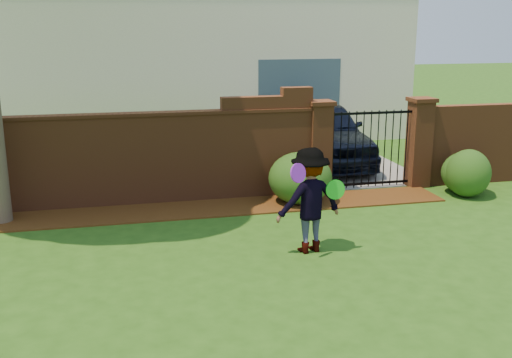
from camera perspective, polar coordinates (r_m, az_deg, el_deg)
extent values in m
cube|color=#254D13|center=(8.12, -1.14, -9.87)|extent=(80.00, 80.00, 0.01)
cube|color=#3D200B|center=(11.10, -9.52, -3.13)|extent=(11.10, 1.08, 0.03)
cube|color=brown|center=(11.53, -15.87, 1.47)|extent=(8.70, 0.25, 1.70)
cube|color=brown|center=(11.68, 1.04, 7.18)|extent=(1.80, 0.25, 0.30)
cube|color=brown|center=(11.81, 3.90, 8.35)|extent=(0.60, 0.25, 0.16)
cube|color=brown|center=(11.37, -16.18, 5.79)|extent=(8.70, 0.31, 0.06)
cube|color=brown|center=(14.08, 22.48, 3.22)|extent=(4.00, 0.25, 1.70)
cube|color=brown|center=(12.15, 6.06, 2.84)|extent=(0.42, 0.42, 1.80)
cube|color=brown|center=(11.99, 6.18, 7.24)|extent=(0.50, 0.50, 0.08)
cube|color=brown|center=(13.02, 15.28, 3.20)|extent=(0.42, 0.42, 1.80)
cube|color=brown|center=(12.88, 15.56, 7.30)|extent=(0.50, 0.50, 0.08)
cylinder|color=black|center=(12.25, 7.35, 2.67)|extent=(0.02, 0.02, 1.60)
cylinder|color=black|center=(12.31, 8.05, 2.70)|extent=(0.02, 0.02, 1.60)
cylinder|color=black|center=(12.37, 8.76, 2.73)|extent=(0.02, 0.02, 1.60)
cylinder|color=black|center=(12.43, 9.45, 2.76)|extent=(0.02, 0.02, 1.60)
cylinder|color=black|center=(12.49, 10.14, 2.79)|extent=(0.02, 0.02, 1.60)
cylinder|color=black|center=(12.55, 10.82, 2.81)|extent=(0.02, 0.02, 1.60)
cylinder|color=black|center=(12.62, 11.49, 2.84)|extent=(0.02, 0.02, 1.60)
cylinder|color=black|center=(12.69, 12.16, 2.87)|extent=(0.02, 0.02, 1.60)
cylinder|color=black|center=(12.75, 12.82, 2.89)|extent=(0.02, 0.02, 1.60)
cylinder|color=black|center=(12.82, 13.47, 2.92)|extent=(0.02, 0.02, 1.60)
cylinder|color=black|center=(12.90, 14.12, 2.94)|extent=(0.02, 0.02, 1.60)
cube|color=black|center=(12.72, 10.66, -0.41)|extent=(1.78, 0.03, 0.05)
cube|color=black|center=(12.42, 10.98, 6.20)|extent=(1.78, 0.03, 0.05)
cube|color=gray|center=(16.38, 5.10, 2.74)|extent=(3.20, 8.00, 0.01)
cube|color=#EEE6C7|center=(19.40, -5.72, 13.48)|extent=(12.00, 6.00, 6.00)
cube|color=#384C5B|center=(17.17, 4.10, 7.35)|extent=(2.40, 0.12, 2.40)
imported|color=black|center=(14.66, 6.36, 4.40)|extent=(2.06, 4.68, 1.57)
ellipsoid|color=#174314|center=(11.44, 4.24, 0.08)|extent=(1.22, 1.22, 1.00)
ellipsoid|color=#174314|center=(12.59, 19.59, 0.52)|extent=(0.87, 0.87, 0.96)
ellipsoid|color=#174314|center=(12.81, 19.38, 0.55)|extent=(0.97, 0.97, 0.86)
imported|color=gray|center=(8.93, 5.18, -2.10)|extent=(1.12, 0.76, 1.60)
cylinder|color=purple|center=(8.43, 4.04, 0.57)|extent=(0.29, 0.20, 0.28)
cylinder|color=#18B719|center=(8.92, 7.56, -1.00)|extent=(0.30, 0.08, 0.30)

